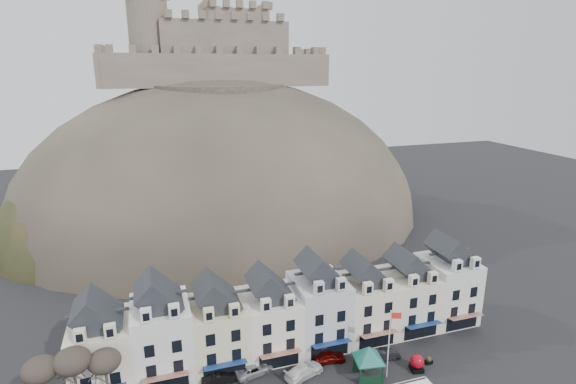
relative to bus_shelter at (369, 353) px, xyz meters
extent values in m
cube|color=white|center=(-30.17, 8.83, 0.71)|extent=(6.80, 8.00, 8.00)
cube|color=black|center=(-30.17, 8.83, 5.91)|extent=(6.80, 5.76, 2.80)
cube|color=white|center=(-31.66, 5.23, 5.61)|extent=(1.20, 0.80, 1.60)
cube|color=white|center=(-28.67, 5.23, 5.61)|extent=(1.20, 0.80, 1.60)
cube|color=white|center=(-23.37, 8.83, 1.31)|extent=(6.80, 8.00, 9.20)
cube|color=black|center=(-23.37, 8.83, 7.11)|extent=(6.80, 5.76, 2.80)
cube|color=white|center=(-24.86, 5.23, 6.81)|extent=(1.20, 0.80, 1.60)
cube|color=white|center=(-21.87, 5.23, 6.81)|extent=(1.20, 0.80, 1.60)
cube|color=black|center=(-23.37, 4.80, -1.99)|extent=(5.10, 0.06, 2.20)
cube|color=maroon|center=(-23.37, 4.13, -0.69)|extent=(5.10, 1.29, 0.43)
cube|color=beige|center=(-16.57, 8.83, 0.71)|extent=(6.80, 8.00, 8.00)
cube|color=black|center=(-16.57, 8.83, 5.91)|extent=(6.80, 5.76, 2.80)
cube|color=beige|center=(-18.06, 5.23, 5.61)|extent=(1.20, 0.80, 1.60)
cube|color=beige|center=(-15.07, 5.23, 5.61)|extent=(1.20, 0.80, 1.60)
cube|color=black|center=(-16.57, 4.80, -1.99)|extent=(5.10, 0.06, 2.20)
cube|color=navy|center=(-16.57, 4.13, -0.69)|extent=(5.10, 1.29, 0.43)
cube|color=white|center=(-9.77, 8.83, 0.71)|extent=(6.80, 8.00, 8.00)
cube|color=black|center=(-9.77, 8.83, 5.91)|extent=(6.80, 5.76, 2.80)
cube|color=white|center=(-11.26, 5.23, 5.61)|extent=(1.20, 0.80, 1.60)
cube|color=white|center=(-8.27, 5.23, 5.61)|extent=(1.20, 0.80, 1.60)
cube|color=black|center=(-9.77, 4.80, -1.99)|extent=(5.10, 0.06, 2.20)
cube|color=maroon|center=(-9.77, 4.13, -0.69)|extent=(5.10, 1.29, 0.43)
cube|color=silver|center=(-2.97, 8.83, 1.31)|extent=(6.80, 8.00, 9.20)
cube|color=black|center=(-2.97, 8.83, 7.11)|extent=(6.80, 5.76, 2.80)
cube|color=silver|center=(-4.46, 5.23, 6.81)|extent=(1.20, 0.80, 1.60)
cube|color=silver|center=(-1.47, 5.23, 6.81)|extent=(1.20, 0.80, 1.60)
cube|color=black|center=(-2.97, 4.80, -1.99)|extent=(5.10, 0.06, 2.20)
cube|color=navy|center=(-2.97, 4.13, -0.69)|extent=(5.10, 1.29, 0.43)
cube|color=white|center=(3.83, 8.83, 0.71)|extent=(6.80, 8.00, 8.00)
cube|color=black|center=(3.83, 8.83, 5.91)|extent=(6.80, 5.76, 2.80)
cube|color=white|center=(2.34, 5.23, 5.61)|extent=(1.20, 0.80, 1.60)
cube|color=white|center=(5.33, 5.23, 5.61)|extent=(1.20, 0.80, 1.60)
cube|color=black|center=(3.83, 4.80, -1.99)|extent=(5.10, 0.06, 2.20)
cube|color=maroon|center=(3.83, 4.13, -0.69)|extent=(5.10, 1.29, 0.43)
cube|color=white|center=(10.63, 8.83, 0.71)|extent=(6.80, 8.00, 8.00)
cube|color=black|center=(10.63, 8.83, 5.91)|extent=(6.80, 5.76, 2.80)
cube|color=white|center=(9.14, 5.23, 5.61)|extent=(1.20, 0.80, 1.60)
cube|color=white|center=(12.13, 5.23, 5.61)|extent=(1.20, 0.80, 1.60)
cube|color=black|center=(10.63, 4.80, -1.99)|extent=(5.10, 0.06, 2.20)
cube|color=navy|center=(10.63, 4.13, -0.69)|extent=(5.10, 1.29, 0.43)
cube|color=white|center=(17.43, 8.83, 1.31)|extent=(6.80, 8.00, 9.20)
cube|color=black|center=(17.43, 8.83, 7.11)|extent=(6.80, 5.76, 2.80)
cube|color=white|center=(15.94, 5.23, 6.81)|extent=(1.20, 0.80, 1.60)
cube|color=white|center=(18.93, 5.23, 6.81)|extent=(1.20, 0.80, 1.60)
cube|color=black|center=(17.43, 4.80, -1.99)|extent=(5.10, 0.06, 2.20)
cube|color=maroon|center=(17.43, 4.13, -0.69)|extent=(5.10, 1.29, 0.43)
ellipsoid|color=#353029|center=(-6.37, 62.83, -3.29)|extent=(96.00, 76.00, 68.00)
ellipsoid|color=#263018|center=(-28.37, 56.83, -3.29)|extent=(52.00, 44.00, 42.00)
ellipsoid|color=#353029|center=(17.63, 66.83, -3.29)|extent=(56.00, 48.00, 46.00)
ellipsoid|color=#263018|center=(-10.37, 48.83, -3.29)|extent=(40.00, 28.00, 28.00)
ellipsoid|color=#353029|center=(3.63, 50.83, -3.29)|extent=(36.00, 28.00, 24.00)
cylinder|color=#353029|center=(-6.37, 62.83, 27.71)|extent=(30.00, 30.00, 3.00)
cube|color=#65584D|center=(-6.37, 58.83, 32.21)|extent=(48.00, 2.20, 7.00)
cube|color=#65584D|center=(-6.37, 78.83, 32.21)|extent=(48.00, 2.20, 7.00)
cube|color=#65584D|center=(-30.37, 68.83, 32.21)|extent=(2.20, 22.00, 7.00)
cube|color=#65584D|center=(17.63, 68.83, 32.21)|extent=(2.20, 22.00, 7.00)
cube|color=#65584D|center=(-4.37, 68.83, 37.71)|extent=(28.00, 18.00, 10.00)
cube|color=#65584D|center=(-0.37, 70.83, 39.21)|extent=(14.00, 12.00, 13.00)
cylinder|color=#65584D|center=(-20.37, 64.83, 37.71)|extent=(8.40, 8.40, 18.00)
cylinder|color=silver|center=(-0.37, 70.83, 48.21)|extent=(0.16, 0.16, 5.00)
ellipsoid|color=#383028|center=(-35.37, 3.33, 3.68)|extent=(3.61, 3.61, 2.54)
ellipsoid|color=#383028|center=(-32.37, 3.33, 4.02)|extent=(3.78, 3.78, 2.67)
ellipsoid|color=#383028|center=(-29.37, 3.33, 3.34)|extent=(3.43, 3.43, 2.42)
cube|color=#11331F|center=(-1.11, 1.57, -2.08)|extent=(0.17, 0.17, 2.42)
cube|color=#11331F|center=(1.57, 1.11, -2.08)|extent=(0.17, 0.17, 2.42)
cube|color=#11331F|center=(-1.57, -1.11, -2.08)|extent=(0.17, 0.17, 2.42)
cube|color=#11331F|center=(1.11, -1.57, -2.08)|extent=(0.17, 0.17, 2.42)
cube|color=#11331F|center=(0.00, 0.00, -0.87)|extent=(3.84, 3.84, 0.12)
cone|color=#135346|center=(0.00, 0.00, 0.04)|extent=(6.58, 6.58, 1.81)
cube|color=black|center=(6.34, -0.82, -3.01)|extent=(1.69, 1.69, 0.56)
sphere|color=#A20918|center=(6.34, -0.82, -2.00)|extent=(1.74, 1.74, 1.74)
cylinder|color=silver|center=(2.18, -0.74, 1.25)|extent=(0.14, 0.14, 9.08)
cube|color=red|center=(2.77, -0.95, 5.11)|extent=(1.19, 0.45, 0.79)
cube|color=black|center=(6.34, -0.17, -3.03)|extent=(1.13, 0.86, 0.51)
sphere|color=#263018|center=(6.34, -0.17, -2.63)|extent=(0.71, 0.71, 0.71)
cube|color=black|center=(8.53, -0.17, -3.03)|extent=(1.02, 0.51, 0.51)
sphere|color=#263018|center=(8.53, -0.17, -2.62)|extent=(0.71, 0.71, 0.71)
imported|color=black|center=(-17.17, 4.52, -2.55)|extent=(4.56, 1.88, 1.47)
imported|color=#9EA0A5|center=(-13.03, 4.83, -2.60)|extent=(5.26, 3.43, 1.37)
imported|color=white|center=(-7.28, 2.56, -2.54)|extent=(5.56, 3.75, 1.50)
imported|color=#500704|center=(-3.23, 4.10, -2.61)|extent=(4.17, 2.10, 1.36)
imported|color=black|center=(3.63, 2.40, -2.60)|extent=(4.20, 1.55, 1.37)
camera|label=1|loc=(-23.67, -41.13, 33.12)|focal=28.00mm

